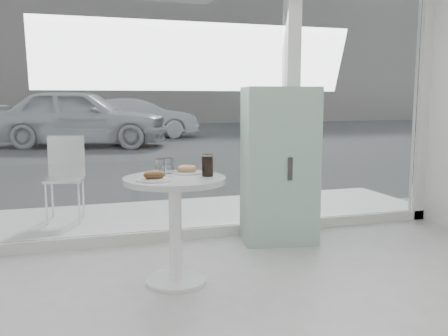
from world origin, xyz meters
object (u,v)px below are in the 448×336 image
object	(u,v)px
plate_fritter	(155,177)
car_white	(81,117)
patio_chair	(65,172)
water_tumbler_b	(169,166)
plate_donut	(187,170)
main_table	(175,208)
mint_cabinet	(279,165)
water_tumbler_a	(160,168)
cola_glass	(207,166)
car_silver	(136,118)

from	to	relation	value
plate_fritter	car_white	bearing A→B (deg)	90.69
patio_chair	water_tumbler_b	size ratio (longest dim) A/B	7.82
plate_donut	water_tumbler_b	size ratio (longest dim) A/B	2.20
main_table	car_white	bearing A→B (deg)	91.53
mint_cabinet	patio_chair	size ratio (longest dim) A/B	1.62
plate_donut	water_tumbler_a	size ratio (longest dim) A/B	2.08
patio_chair	plate_donut	bearing A→B (deg)	-56.00
plate_donut	cola_glass	xyz separation A→B (m)	(0.11, -0.18, 0.05)
patio_chair	water_tumbler_a	distance (m)	2.05
main_table	mint_cabinet	world-z (taller)	mint_cabinet
plate_donut	car_silver	bearing A→B (deg)	83.88
plate_donut	water_tumbler_a	world-z (taller)	water_tumbler_a
patio_chair	water_tumbler_b	bearing A→B (deg)	-58.65
water_tumbler_b	patio_chair	bearing A→B (deg)	111.96
car_white	cola_glass	size ratio (longest dim) A/B	29.99
mint_cabinet	plate_donut	size ratio (longest dim) A/B	5.76
plate_fritter	water_tumbler_a	distance (m)	0.23
water_tumbler_a	cola_glass	xyz separation A→B (m)	(0.31, -0.14, 0.02)
mint_cabinet	plate_fritter	world-z (taller)	mint_cabinet
water_tumbler_b	plate_fritter	bearing A→B (deg)	-117.13
plate_donut	water_tumbler_b	xyz separation A→B (m)	(-0.12, 0.05, 0.03)
main_table	water_tumbler_b	bearing A→B (deg)	89.11
mint_cabinet	car_white	distance (m)	10.15
plate_fritter	water_tumbler_a	xyz separation A→B (m)	(0.08, 0.22, 0.03)
mint_cabinet	patio_chair	bearing A→B (deg)	155.19
main_table	car_silver	world-z (taller)	car_silver
mint_cabinet	car_silver	bearing A→B (deg)	97.95
patio_chair	car_white	distance (m)	8.77
car_silver	cola_glass	xyz separation A→B (m)	(-1.30, -13.34, 0.19)
water_tumbler_a	patio_chair	bearing A→B (deg)	108.81
patio_chair	plate_donut	world-z (taller)	patio_chair
patio_chair	car_silver	xyz separation A→B (m)	(2.27, 11.27, 0.11)
plate_fritter	plate_donut	distance (m)	0.39
car_silver	plate_fritter	distance (m)	13.52
main_table	patio_chair	xyz separation A→B (m)	(-0.73, 2.04, -0.00)
water_tumbler_a	cola_glass	size ratio (longest dim) A/B	0.76
mint_cabinet	patio_chair	world-z (taller)	mint_cabinet
cola_glass	plate_donut	bearing A→B (deg)	120.46
water_tumbler_a	car_white	bearing A→B (deg)	91.12
plate_fritter	water_tumbler_a	size ratio (longest dim) A/B	2.05
plate_fritter	water_tumbler_b	world-z (taller)	water_tumbler_b
patio_chair	plate_donut	distance (m)	2.08
car_silver	plate_fritter	world-z (taller)	car_silver
car_silver	plate_donut	xyz separation A→B (m)	(-1.41, -13.16, 0.13)
main_table	mint_cabinet	distance (m)	1.37
mint_cabinet	water_tumbler_a	world-z (taller)	mint_cabinet
mint_cabinet	plate_donut	world-z (taller)	mint_cabinet
main_table	plate_donut	world-z (taller)	plate_donut
patio_chair	car_white	xyz separation A→B (m)	(0.45, 8.76, 0.25)
car_white	mint_cabinet	bearing A→B (deg)	-154.04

